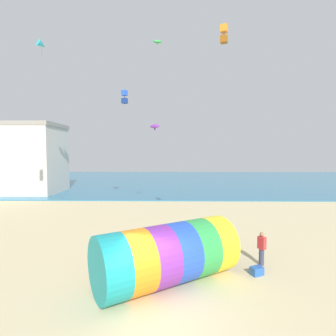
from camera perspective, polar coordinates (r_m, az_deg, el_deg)
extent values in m
plane|color=#CCBA8C|center=(9.78, -1.89, -29.95)|extent=(120.00, 120.00, 0.00)
cube|color=teal|center=(48.44, 0.42, -2.74)|extent=(120.00, 40.00, 0.10)
cylinder|color=teal|center=(10.32, -12.62, -20.44)|extent=(2.11, 2.58, 2.44)
cylinder|color=orange|center=(10.63, -7.34, -19.63)|extent=(2.11, 2.58, 2.44)
cylinder|color=purple|center=(11.02, -2.46, -18.74)|extent=(2.11, 2.58, 2.44)
cylinder|color=blue|center=(11.48, 2.02, -17.80)|extent=(2.11, 2.58, 2.44)
cylinder|color=green|center=(12.00, 6.08, -16.85)|extent=(2.11, 2.58, 2.44)
cylinder|color=yellow|center=(12.57, 9.76, -15.91)|extent=(2.11, 2.58, 2.44)
cylinder|color=black|center=(12.89, 11.53, -15.44)|extent=(1.23, 1.94, 2.24)
cylinder|color=#383D56|center=(13.90, 19.68, -17.76)|extent=(0.24, 0.24, 0.78)
cube|color=red|center=(13.67, 19.74, -15.09)|extent=(0.39, 0.42, 0.59)
sphere|color=#9E7051|center=(13.54, 19.78, -13.40)|extent=(0.21, 0.21, 0.21)
cone|color=#2DB2C6|center=(26.52, -25.82, 23.00)|extent=(1.00, 1.04, 0.83)
cylinder|color=#1B6B77|center=(26.35, -25.79, 21.95)|extent=(0.03, 0.03, 0.69)
cube|color=orange|center=(15.63, 12.11, 27.54)|extent=(0.44, 0.44, 0.36)
cube|color=#8F4F12|center=(15.42, 12.08, 25.71)|extent=(0.44, 0.44, 0.36)
cylinder|color=black|center=(15.52, 12.09, 26.63)|extent=(0.02, 0.02, 0.96)
ellipsoid|color=purple|center=(23.86, -2.90, 9.08)|extent=(1.12, 0.97, 0.45)
cube|color=#4C1E6B|center=(23.84, -2.89, 8.55)|extent=(0.13, 0.10, 0.27)
cube|color=blue|center=(25.29, -9.46, 15.81)|extent=(0.59, 0.59, 0.47)
cube|color=navy|center=(25.14, -9.44, 14.22)|extent=(0.59, 0.59, 0.47)
cylinder|color=black|center=(25.21, -9.45, 15.02)|extent=(0.02, 0.02, 1.27)
ellipsoid|color=green|center=(26.33, -2.33, 25.80)|extent=(0.87, 0.56, 0.35)
cube|color=#1E642A|center=(26.27, -2.32, 25.45)|extent=(0.12, 0.05, 0.21)
cube|color=beige|center=(39.59, -31.63, 1.37)|extent=(13.46, 6.63, 8.47)
cube|color=gray|center=(39.71, -31.84, 7.85)|extent=(13.73, 6.77, 0.50)
cube|color=#2659B2|center=(12.93, 18.77, -20.45)|extent=(0.62, 0.54, 0.36)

